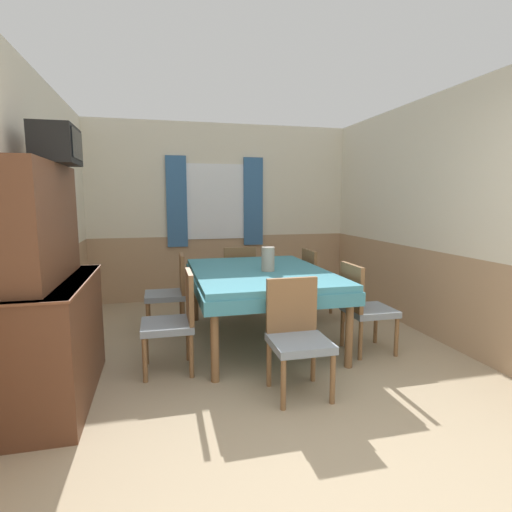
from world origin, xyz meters
TOP-DOWN VIEW (x-y plane):
  - wall_back at (-0.01, 4.45)m, footprint 4.25×0.10m
  - wall_left at (-1.95, 2.21)m, footprint 0.05×4.83m
  - wall_right at (1.95, 2.21)m, footprint 0.05×4.83m
  - dining_table at (0.08, 2.47)m, footprint 1.39×1.94m
  - chair_right_near at (0.98, 1.90)m, footprint 0.44×0.44m
  - chair_head_near at (0.08, 1.29)m, footprint 0.44×0.44m
  - chair_left_far at (-0.83, 3.03)m, footprint 0.44×0.44m
  - chair_left_near at (-0.83, 1.90)m, footprint 0.44×0.44m
  - chair_right_far at (0.98, 3.03)m, footprint 0.44×0.44m
  - chair_head_window at (0.08, 3.64)m, footprint 0.44×0.44m
  - sideboard at (-1.70, 1.59)m, footprint 0.46×1.35m
  - tv at (-1.65, 1.74)m, footprint 0.29×0.46m
  - vase at (0.15, 2.39)m, footprint 0.14×0.14m

SIDE VIEW (x-z plane):
  - chair_right_near at x=0.98m, z-range 0.03..0.91m
  - chair_head_near at x=0.08m, z-range 0.03..0.91m
  - chair_left_far at x=-0.83m, z-range 0.03..0.91m
  - chair_left_near at x=-0.83m, z-range 0.03..0.91m
  - chair_right_far at x=0.98m, z-range 0.03..0.91m
  - chair_head_window at x=0.08m, z-range 0.03..0.91m
  - dining_table at x=0.08m, z-range 0.28..1.04m
  - sideboard at x=-1.70m, z-range -0.14..1.61m
  - vase at x=0.15m, z-range 0.76..1.01m
  - wall_left at x=-1.95m, z-range 0.00..2.60m
  - wall_right at x=1.95m, z-range 0.00..2.60m
  - wall_back at x=-0.01m, z-range 0.01..2.61m
  - tv at x=-1.65m, z-range 1.76..2.03m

